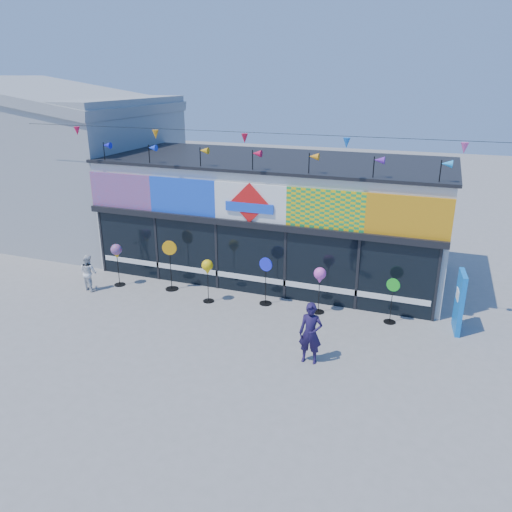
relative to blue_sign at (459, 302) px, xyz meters
The scene contains 12 objects.
ground 7.15m from the blue_sign, 154.97° to the right, with size 80.00×80.00×0.00m, color gray.
kite_shop 7.16m from the blue_sign, 155.44° to the left, with size 16.00×5.70×5.31m.
neighbour_building 17.07m from the blue_sign, 166.33° to the left, with size 8.18×7.20×6.87m.
blue_sign is the anchor object (origin of this frame).
spinner_0 10.94m from the blue_sign, behind, with size 0.38×0.38×1.49m.
spinner_1 9.04m from the blue_sign, behind, with size 0.48×0.44×1.73m.
spinner_2 7.49m from the blue_sign, behind, with size 0.36×0.36×1.43m.
spinner_3 5.67m from the blue_sign, behind, with size 0.44×0.40×1.56m.
spinner_4 3.97m from the blue_sign, behind, with size 0.37×0.37×1.47m.
spinner_5 1.83m from the blue_sign, behind, with size 0.39×0.35×1.39m.
adult_man 4.64m from the blue_sign, 138.76° to the right, with size 0.59×0.39×1.61m, color #1C123B.
child 11.70m from the blue_sign, behind, with size 0.61×0.35×1.25m, color silver.
Camera 1 is at (5.52, -10.86, 6.84)m, focal length 35.00 mm.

